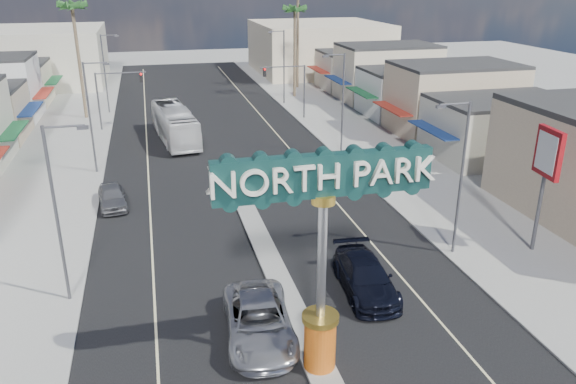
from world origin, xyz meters
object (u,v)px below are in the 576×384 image
streetlight_l_mid (91,112)px  streetlight_r_far (283,63)px  traffic_signal_left (115,89)px  city_bus (175,124)px  traffic_signal_right (289,81)px  suv_right (365,277)px  streetlight_l_far (106,70)px  suv_left (259,321)px  car_parked_left (112,196)px  palm_right_mid (295,14)px  streetlight_r_near (459,172)px  palm_left_far (73,13)px  streetlight_l_near (59,207)px  bank_pylon_sign (547,160)px  gateway_sign (323,240)px  streetlight_r_mid (341,99)px

streetlight_l_mid → streetlight_r_far: (20.87, 22.00, 0.00)m
traffic_signal_left → city_bus: size_ratio=0.50×
traffic_signal_right → streetlight_r_far: (1.25, 8.01, 0.79)m
suv_right → city_bus: size_ratio=0.49×
traffic_signal_left → suv_right: traffic_signal_left is taller
streetlight_l_far → suv_left: size_ratio=1.42×
car_parked_left → city_bus: bearing=65.0°
suv_right → palm_right_mid: bearing=83.9°
streetlight_r_near → traffic_signal_left: bearing=120.0°
car_parked_left → traffic_signal_left: bearing=83.7°
streetlight_r_near → streetlight_r_far: (0.00, 42.00, 0.00)m
streetlight_l_mid → streetlight_r_near: same height
streetlight_r_far → palm_left_far: palm_left_far is taller
car_parked_left → streetlight_l_near: bearing=-103.5°
suv_left → suv_right: suv_left is taller
streetlight_r_far → bank_pylon_sign: 43.13m
streetlight_r_far → car_parked_left: bearing=-123.1°
streetlight_r_far → bank_pylon_sign: bearing=-83.5°
car_parked_left → streetlight_r_near: bearing=-38.8°
palm_left_far → palm_right_mid: (26.00, 6.00, -0.90)m
streetlight_l_far → gateway_sign: bearing=-78.2°
car_parked_left → streetlight_l_mid: bearing=93.6°
suv_right → car_parked_left: bearing=135.5°
suv_right → car_parked_left: 19.83m
traffic_signal_left → suv_right: 39.20m
gateway_sign → streetlight_l_near: (-10.43, 8.02, -0.86)m
gateway_sign → suv_left: size_ratio=1.45×
streetlight_r_mid → suv_left: 28.50m
streetlight_r_mid → traffic_signal_left: bearing=144.5°
streetlight_l_far → palm_right_mid: (23.43, 4.00, 5.54)m
traffic_signal_left → bank_pylon_sign: (24.48, -34.84, 1.38)m
streetlight_r_mid → bank_pylon_sign: (4.86, -20.85, 0.58)m
streetlight_r_near → streetlight_r_mid: (0.00, 20.00, 0.00)m
streetlight_l_mid → suv_left: streetlight_l_mid is taller
streetlight_l_mid → streetlight_r_near: 28.90m
streetlight_l_near → bank_pylon_sign: streetlight_l_near is taller
car_parked_left → streetlight_r_mid: bearing=15.2°
car_parked_left → city_bus: size_ratio=0.38×
streetlight_l_far → city_bus: bearing=-63.9°
streetlight_l_mid → palm_left_far: palm_left_far is taller
gateway_sign → city_bus: gateway_sign is taller
palm_left_far → palm_right_mid: 26.70m
streetlight_l_near → suv_right: (14.48, -2.75, -4.21)m
palm_right_mid → suv_left: (-15.00, -51.30, -9.72)m
traffic_signal_left → city_bus: (5.50, -5.74, -2.61)m
traffic_signal_right → bank_pylon_sign: size_ratio=0.82×
streetlight_l_far → palm_left_far: palm_left_far is taller
palm_right_mid → streetlight_r_far: bearing=-122.7°
streetlight_l_near → streetlight_r_far: 46.90m
palm_left_far → streetlight_r_mid: bearing=-40.5°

